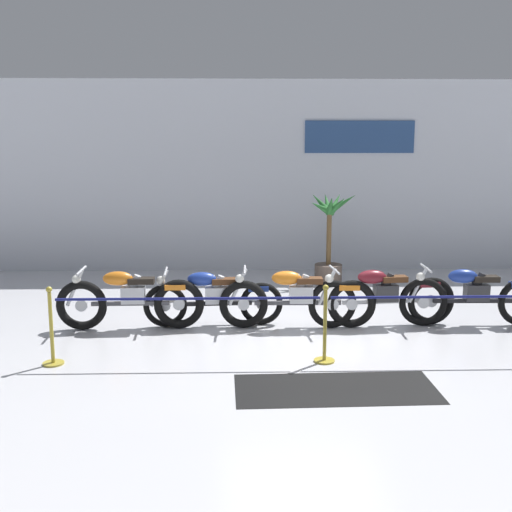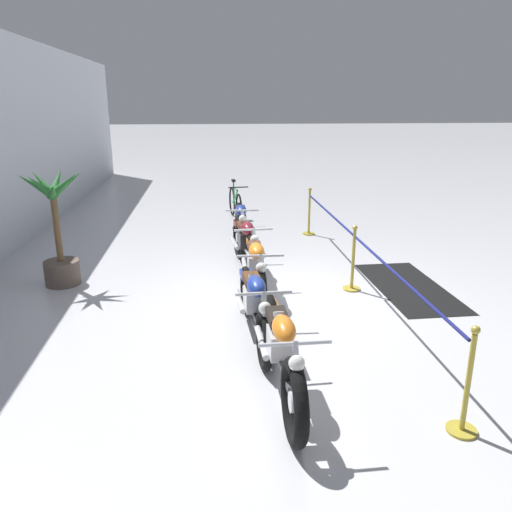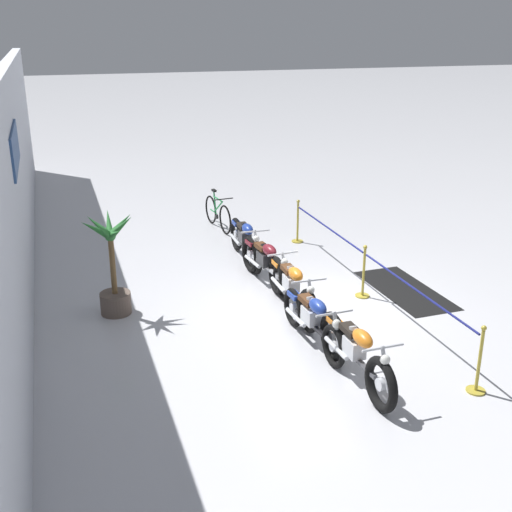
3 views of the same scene
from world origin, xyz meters
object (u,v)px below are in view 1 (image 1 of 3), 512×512
(motorcycle_blue_1, at_px, (213,297))
(motorcycle_maroon_3, at_px, (382,296))
(motorcycle_orange_2, at_px, (297,298))
(stanchion_mid_left, at_px, (325,336))
(floor_banner, at_px, (336,389))
(stanchion_far_left, at_px, (225,312))
(motorcycle_blue_4, at_px, (472,296))
(potted_palm_left_of_row, at_px, (329,243))
(motorcycle_orange_0, at_px, (130,299))

(motorcycle_blue_1, relative_size, motorcycle_maroon_3, 0.93)
(motorcycle_blue_1, bearing_deg, motorcycle_orange_2, -6.31)
(stanchion_mid_left, bearing_deg, floor_banner, -89.27)
(stanchion_far_left, relative_size, floor_banner, 2.97)
(motorcycle_maroon_3, relative_size, motorcycle_blue_4, 1.01)
(motorcycle_maroon_3, relative_size, stanchion_far_left, 0.33)
(potted_palm_left_of_row, distance_m, floor_banner, 5.71)
(motorcycle_orange_0, xyz_separation_m, floor_banner, (2.85, -2.52, -0.48))
(potted_palm_left_of_row, bearing_deg, stanchion_mid_left, -98.68)
(motorcycle_blue_4, bearing_deg, motorcycle_blue_1, 178.45)
(motorcycle_maroon_3, bearing_deg, stanchion_far_left, -146.54)
(stanchion_far_left, relative_size, stanchion_mid_left, 6.77)
(motorcycle_orange_0, relative_size, motorcycle_orange_2, 0.93)
(motorcycle_maroon_3, xyz_separation_m, stanchion_mid_left, (-1.12, -1.61, -0.13))
(potted_palm_left_of_row, bearing_deg, floor_banner, -97.10)
(motorcycle_maroon_3, relative_size, floor_banner, 0.99)
(motorcycle_orange_0, relative_size, motorcycle_blue_4, 0.98)
(motorcycle_orange_2, distance_m, stanchion_far_left, 1.92)
(motorcycle_orange_2, bearing_deg, potted_palm_left_of_row, 73.15)
(motorcycle_orange_2, relative_size, stanchion_far_left, 0.35)
(motorcycle_orange_0, relative_size, motorcycle_maroon_3, 0.96)
(motorcycle_blue_1, bearing_deg, stanchion_mid_left, -47.77)
(motorcycle_orange_0, distance_m, motorcycle_blue_4, 5.39)
(motorcycle_orange_2, bearing_deg, motorcycle_orange_0, 179.93)
(motorcycle_orange_0, height_order, motorcycle_maroon_3, motorcycle_orange_0)
(motorcycle_maroon_3, relative_size, potted_palm_left_of_row, 1.25)
(motorcycle_blue_1, bearing_deg, floor_banner, -59.58)
(motorcycle_blue_4, distance_m, floor_banner, 3.64)
(floor_banner, bearing_deg, stanchion_far_left, 142.96)
(stanchion_mid_left, bearing_deg, motorcycle_orange_0, 151.09)
(motorcycle_orange_2, height_order, floor_banner, motorcycle_orange_2)
(motorcycle_orange_0, height_order, stanchion_mid_left, stanchion_mid_left)
(potted_palm_left_of_row, bearing_deg, stanchion_far_left, -113.58)
(stanchion_far_left, height_order, floor_banner, stanchion_far_left)
(motorcycle_orange_2, bearing_deg, motorcycle_maroon_3, 2.05)
(motorcycle_maroon_3, relative_size, stanchion_mid_left, 2.25)
(motorcycle_blue_4, height_order, stanchion_far_left, stanchion_far_left)
(stanchion_far_left, bearing_deg, motorcycle_blue_1, 97.71)
(motorcycle_blue_1, relative_size, stanchion_mid_left, 2.10)
(motorcycle_blue_1, distance_m, motorcycle_blue_4, 4.11)
(motorcycle_orange_0, bearing_deg, motorcycle_orange_2, -0.07)
(motorcycle_orange_0, xyz_separation_m, potted_palm_left_of_row, (3.54, 3.08, 0.36))
(motorcycle_orange_2, relative_size, floor_banner, 1.02)
(motorcycle_orange_0, xyz_separation_m, motorcycle_blue_1, (1.28, 0.14, -0.01))
(motorcycle_blue_1, relative_size, stanchion_far_left, 0.31)
(stanchion_far_left, bearing_deg, potted_palm_left_of_row, 66.42)
(motorcycle_maroon_3, bearing_deg, motorcycle_blue_4, -0.49)
(motorcycle_orange_2, distance_m, stanchion_mid_left, 1.58)
(motorcycle_maroon_3, bearing_deg, floor_banner, -113.32)
(motorcycle_maroon_3, height_order, stanchion_far_left, stanchion_far_left)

